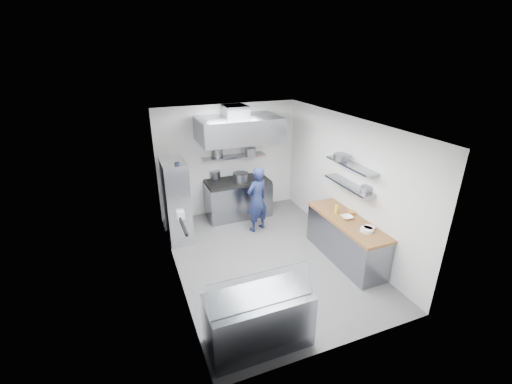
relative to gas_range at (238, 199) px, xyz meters
name	(u,v)px	position (x,y,z in m)	size (l,w,h in m)	color
floor	(267,258)	(-0.10, -2.10, -0.45)	(5.00, 5.00, 0.00)	#545456
ceiling	(269,123)	(-0.10, -2.10, 2.35)	(5.00, 5.00, 0.00)	silver
wall_back	(228,160)	(-0.10, 0.40, 0.95)	(3.60, 0.02, 2.80)	white
wall_front	(344,268)	(-0.10, -4.60, 0.95)	(3.60, 0.02, 2.80)	white
wall_left	(173,211)	(-1.90, -2.10, 0.95)	(5.00, 0.02, 2.80)	white
wall_right	(346,183)	(1.70, -2.10, 0.95)	(5.00, 0.02, 2.80)	white
gas_range	(238,199)	(0.00, 0.00, 0.00)	(1.60, 0.80, 0.90)	gray
cooktop	(238,182)	(0.00, 0.00, 0.48)	(1.57, 0.78, 0.06)	black
stock_pot_left	(215,175)	(-0.48, 0.35, 0.61)	(0.26, 0.26, 0.20)	slate
stock_pot_mid	(241,177)	(0.04, -0.13, 0.63)	(0.38, 0.38, 0.24)	slate
over_range_shelf	(234,156)	(0.00, 0.24, 1.07)	(1.60, 0.30, 0.04)	gray
shelf_pot_a	(217,153)	(-0.40, 0.37, 1.18)	(0.28, 0.28, 0.18)	slate
shelf_pot_b	(250,152)	(0.36, 0.04, 1.20)	(0.28, 0.28, 0.22)	slate
extractor_hood	(239,129)	(0.00, -0.18, 1.85)	(1.90, 1.15, 0.55)	gray
hood_duct	(235,111)	(0.00, 0.05, 2.23)	(0.55, 0.55, 0.24)	slate
red_firebox	(180,165)	(-1.35, 0.34, 0.97)	(0.22, 0.10, 0.26)	#AD210D
chef	(257,199)	(0.16, -0.90, 0.34)	(0.57, 0.38, 1.57)	#19234C
wire_rack	(176,201)	(-1.63, -0.60, 0.48)	(0.50, 0.90, 1.85)	silver
rack_bin_a	(181,214)	(-1.63, -1.05, 0.35)	(0.15, 0.19, 0.17)	white
rack_bin_b	(175,185)	(-1.63, -0.61, 0.85)	(0.14, 0.18, 0.16)	yellow
rack_jar	(177,167)	(-1.58, -0.90, 1.35)	(0.12, 0.12, 0.18)	black
knife_strip	(183,227)	(-1.88, -3.00, 1.10)	(0.04, 0.55, 0.05)	black
prep_counter_base	(345,240)	(1.38, -2.70, -0.03)	(0.62, 2.00, 0.84)	gray
prep_counter_top	(348,221)	(1.38, -2.70, 0.42)	(0.65, 2.04, 0.06)	brown
plate_stack_a	(367,230)	(1.42, -3.22, 0.48)	(0.24, 0.24, 0.06)	white
plate_stack_b	(369,228)	(1.50, -3.19, 0.48)	(0.20, 0.20, 0.06)	white
copper_pan	(350,213)	(1.57, -2.52, 0.48)	(0.18, 0.18, 0.06)	#CE7C3A
squeeze_bottle	(336,209)	(1.32, -2.38, 0.54)	(0.06, 0.06, 0.18)	yellow
mixing_bowl	(347,217)	(1.38, -2.66, 0.48)	(0.23, 0.23, 0.06)	white
wall_shelf_lower	(349,185)	(1.54, -2.40, 1.05)	(0.30, 1.30, 0.04)	gray
wall_shelf_upper	(351,165)	(1.54, -2.40, 1.47)	(0.30, 1.30, 0.04)	gray
shelf_pot_c	(367,188)	(1.64, -2.82, 1.12)	(0.21, 0.21, 0.10)	slate
shelf_pot_d	(340,157)	(1.47, -2.13, 1.56)	(0.29, 0.29, 0.14)	slate
display_case	(258,320)	(-1.10, -4.10, -0.03)	(1.50, 0.70, 0.85)	gray
display_glass	(262,289)	(-1.10, -4.22, 0.62)	(1.47, 0.02, 0.45)	silver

